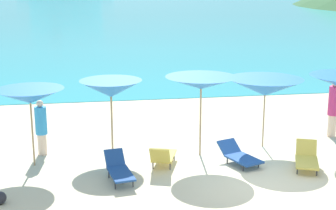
% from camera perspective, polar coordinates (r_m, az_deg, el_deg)
% --- Properties ---
extents(ground_plane, '(50.00, 100.00, 0.30)m').
position_cam_1_polar(ground_plane, '(22.39, 2.26, 0.57)').
color(ground_plane, beige).
extents(umbrella_1, '(1.88, 1.88, 2.19)m').
position_cam_1_polar(umbrella_1, '(14.10, -15.33, 0.97)').
color(umbrella_1, '#9E7F59').
rests_on(umbrella_1, ground_plane).
extents(umbrella_2, '(1.88, 1.88, 2.17)m').
position_cam_1_polar(umbrella_2, '(14.92, -6.47, 1.83)').
color(umbrella_2, '#9E7F59').
rests_on(umbrella_2, ground_plane).
extents(umbrella_3, '(2.10, 2.10, 2.36)m').
position_cam_1_polar(umbrella_3, '(14.44, 3.76, 2.51)').
color(umbrella_3, '#9E7F59').
rests_on(umbrella_3, ground_plane).
extents(umbrella_4, '(2.44, 2.44, 2.15)m').
position_cam_1_polar(umbrella_4, '(15.51, 10.93, 2.00)').
color(umbrella_4, '#9E7F59').
rests_on(umbrella_4, ground_plane).
extents(lounge_chair_1, '(0.75, 1.53, 0.63)m').
position_cam_1_polar(lounge_chair_1, '(13.15, -5.57, -7.21)').
color(lounge_chair_1, '#1E478C').
rests_on(lounge_chair_1, ground_plane).
extents(lounge_chair_2, '(0.94, 1.45, 0.72)m').
position_cam_1_polar(lounge_chair_2, '(13.98, -0.59, -5.77)').
color(lounge_chair_2, '#D8BF4C').
rests_on(lounge_chair_2, ground_plane).
extents(lounge_chair_4, '(1.02, 1.42, 0.67)m').
position_cam_1_polar(lounge_chair_4, '(14.39, 15.41, -5.80)').
color(lounge_chair_4, '#D8BF4C').
rests_on(lounge_chair_4, ground_plane).
extents(lounge_chair_5, '(1.09, 1.53, 0.54)m').
position_cam_1_polar(lounge_chair_5, '(14.36, 8.04, -5.64)').
color(lounge_chair_5, '#1E478C').
rests_on(lounge_chair_5, ground_plane).
extents(beachgoer_2, '(0.35, 0.35, 1.91)m').
position_cam_1_polar(beachgoer_2, '(17.30, 18.20, -0.17)').
color(beachgoer_2, beige).
rests_on(beachgoer_2, ground_plane).
extents(beachgoer_4, '(0.35, 0.35, 1.65)m').
position_cam_1_polar(beachgoer_4, '(15.23, -14.14, -2.35)').
color(beachgoer_4, beige).
rests_on(beachgoer_4, ground_plane).
extents(beach_ball, '(0.30, 0.30, 0.30)m').
position_cam_1_polar(beach_ball, '(12.44, -18.45, -9.92)').
color(beach_ball, '#26262D').
rests_on(beach_ball, ground_plane).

